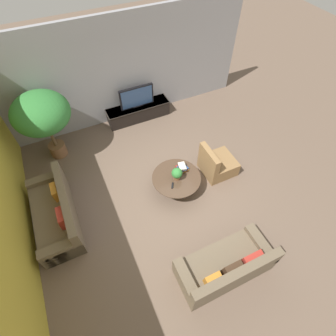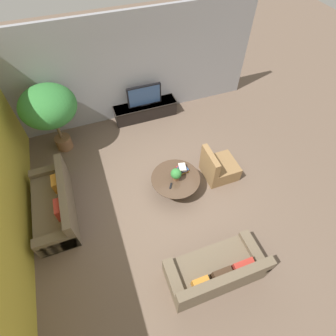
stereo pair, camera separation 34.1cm
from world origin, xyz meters
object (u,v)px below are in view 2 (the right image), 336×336
media_console (145,110)px  television (144,96)px  coffee_table (176,181)px  couch_near_entry (216,272)px  potted_palm_tall (49,108)px  potted_plant_tabletop (176,174)px  armchair_wicker (218,168)px  couch_by_wall (56,205)px

media_console → television: television is taller
television → coffee_table: 2.92m
media_console → couch_near_entry: couch_near_entry is taller
television → potted_palm_tall: (-2.53, -0.48, 0.60)m
potted_plant_tabletop → armchair_wicker: bearing=4.3°
media_console → potted_palm_tall: size_ratio=1.01×
media_console → armchair_wicker: armchair_wicker is taller
television → coffee_table: (-0.12, -2.88, -0.47)m
armchair_wicker → potted_plant_tabletop: size_ratio=2.52×
television → couch_by_wall: 3.89m
coffee_table → couch_near_entry: size_ratio=0.63×
couch_by_wall → media_console: bearing=131.4°
coffee_table → couch_by_wall: 2.80m
media_console → couch_by_wall: size_ratio=0.94×
couch_near_entry → potted_palm_tall: (-2.38, 4.63, 1.10)m
armchair_wicker → television: bearing=20.6°
coffee_table → couch_near_entry: couch_near_entry is taller
couch_near_entry → potted_plant_tabletop: 2.22m
armchair_wicker → potted_palm_tall: 4.43m
coffee_table → potted_plant_tabletop: potted_plant_tabletop is taller
media_console → potted_plant_tabletop: potted_plant_tabletop is taller
armchair_wicker → couch_by_wall: bearing=86.0°
potted_palm_tall → potted_plant_tabletop: bearing=-45.4°
couch_near_entry → potted_plant_tabletop: couch_near_entry is taller
media_console → armchair_wicker: (1.06, -2.83, 0.03)m
couch_near_entry → media_console: bearing=-91.7°
couch_by_wall → armchair_wicker: 3.97m
potted_palm_tall → couch_by_wall: bearing=-100.2°
television → armchair_wicker: bearing=-69.4°
armchair_wicker → media_console: bearing=20.6°
coffee_table → potted_plant_tabletop: 0.33m
media_console → coffee_table: 2.89m
couch_near_entry → potted_plant_tabletop: size_ratio=5.41×
armchair_wicker → potted_plant_tabletop: (-1.19, -0.09, 0.37)m
television → coffee_table: size_ratio=0.87×
television → potted_plant_tabletop: (-0.13, -2.91, -0.14)m
television → couch_near_entry: 5.14m
media_console → potted_palm_tall: potted_palm_tall is taller
media_console → potted_palm_tall: 2.81m
armchair_wicker → potted_palm_tall: bearing=56.8°
armchair_wicker → potted_palm_tall: size_ratio=0.45×
media_console → couch_near_entry: size_ratio=1.04×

